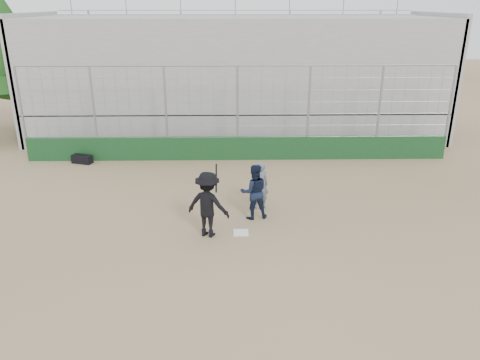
{
  "coord_description": "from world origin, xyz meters",
  "views": [
    {
      "loc": [
        -0.27,
        -12.39,
        6.39
      ],
      "look_at": [
        0.0,
        1.4,
        1.15
      ],
      "focal_mm": 35.0,
      "sensor_mm": 36.0,
      "label": 1
    }
  ],
  "objects_px": {
    "equipment_bag": "(82,159)",
    "umpire": "(260,188)",
    "batter_at_plate": "(208,204)",
    "catcher_crouched": "(254,201)"
  },
  "relations": [
    {
      "from": "equipment_bag",
      "to": "umpire",
      "type": "bearing_deg",
      "value": -33.34
    },
    {
      "from": "batter_at_plate",
      "to": "equipment_bag",
      "type": "xyz_separation_m",
      "value": [
        -5.65,
        6.68,
        -0.8
      ]
    },
    {
      "from": "batter_at_plate",
      "to": "equipment_bag",
      "type": "height_order",
      "value": "batter_at_plate"
    },
    {
      "from": "equipment_bag",
      "to": "batter_at_plate",
      "type": "bearing_deg",
      "value": -49.77
    },
    {
      "from": "batter_at_plate",
      "to": "equipment_bag",
      "type": "relative_size",
      "value": 2.27
    },
    {
      "from": "batter_at_plate",
      "to": "umpire",
      "type": "height_order",
      "value": "batter_at_plate"
    },
    {
      "from": "batter_at_plate",
      "to": "umpire",
      "type": "distance_m",
      "value": 2.5
    },
    {
      "from": "umpire",
      "to": "equipment_bag",
      "type": "relative_size",
      "value": 1.58
    },
    {
      "from": "catcher_crouched",
      "to": "equipment_bag",
      "type": "bearing_deg",
      "value": 141.63
    },
    {
      "from": "catcher_crouched",
      "to": "umpire",
      "type": "height_order",
      "value": "umpire"
    }
  ]
}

